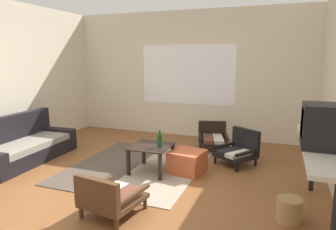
{
  "coord_description": "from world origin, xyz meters",
  "views": [
    {
      "loc": [
        1.93,
        -3.33,
        1.69
      ],
      "look_at": [
        0.35,
        0.87,
        0.86
      ],
      "focal_mm": 32.49,
      "sensor_mm": 36.0,
      "label": 1
    }
  ],
  "objects": [
    {
      "name": "far_wall_with_window",
      "position": [
        0.0,
        3.06,
        1.35
      ],
      "size": [
        5.6,
        0.13,
        2.7
      ],
      "color": "beige",
      "rests_on": "ground"
    },
    {
      "name": "wicker_basket",
      "position": [
        2.08,
        -0.12,
        0.13
      ],
      "size": [
        0.26,
        0.26,
        0.26
      ],
      "primitive_type": "cylinder",
      "color": "#9E7A4C",
      "rests_on": "ground"
    },
    {
      "name": "area_rug",
      "position": [
        -0.15,
        0.8,
        0.01
      ],
      "size": [
        1.95,
        2.3,
        0.01
      ],
      "color": "#4C4238",
      "rests_on": "ground"
    },
    {
      "name": "clay_vase",
      "position": [
        2.36,
        0.35,
        0.97
      ],
      "size": [
        0.2,
        0.2,
        0.34
      ],
      "color": "brown",
      "rests_on": "console_shelf"
    },
    {
      "name": "armchair_striped_foreground",
      "position": [
        0.26,
        -0.69,
        0.23
      ],
      "size": [
        0.65,
        0.68,
        0.5
      ],
      "color": "#472D19",
      "rests_on": "ground"
    },
    {
      "name": "armchair_corner",
      "position": [
        1.34,
        1.51,
        0.25
      ],
      "size": [
        0.74,
        0.74,
        0.56
      ],
      "color": "black",
      "rests_on": "ground"
    },
    {
      "name": "crt_television",
      "position": [
        2.36,
        -0.18,
        1.06
      ],
      "size": [
        0.47,
        0.41,
        0.42
      ],
      "color": "black",
      "rests_on": "console_shelf"
    },
    {
      "name": "glass_bottle",
      "position": [
        0.3,
        0.66,
        0.51
      ],
      "size": [
        0.07,
        0.07,
        0.25
      ],
      "color": "#194723",
      "rests_on": "coffee_table"
    },
    {
      "name": "console_shelf",
      "position": [
        2.36,
        -0.06,
        0.77
      ],
      "size": [
        0.44,
        1.88,
        0.85
      ],
      "color": "beige",
      "rests_on": "ground"
    },
    {
      "name": "ground_plane",
      "position": [
        0.0,
        0.0,
        0.0
      ],
      "size": [
        7.8,
        7.8,
        0.0
      ],
      "primitive_type": "plane",
      "color": "brown"
    },
    {
      "name": "armchair_by_window",
      "position": [
        0.76,
        2.21,
        0.22
      ],
      "size": [
        0.69,
        0.77,
        0.49
      ],
      "color": "black",
      "rests_on": "ground"
    },
    {
      "name": "couch",
      "position": [
        -2.07,
        0.41,
        0.23
      ],
      "size": [
        0.82,
        1.81,
        0.76
      ],
      "color": "black",
      "rests_on": "ground"
    },
    {
      "name": "ottoman_orange",
      "position": [
        0.67,
        0.85,
        0.17
      ],
      "size": [
        0.55,
        0.55,
        0.33
      ],
      "primitive_type": "cube",
      "rotation": [
        0.0,
        0.0,
        -0.18
      ],
      "color": "#BC5633",
      "rests_on": "ground"
    },
    {
      "name": "coffee_table",
      "position": [
        0.16,
        0.68,
        0.34
      ],
      "size": [
        0.58,
        0.61,
        0.41
      ],
      "color": "black",
      "rests_on": "ground"
    }
  ]
}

